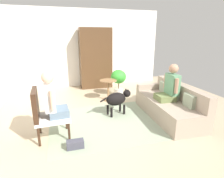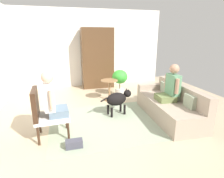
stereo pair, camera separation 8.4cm
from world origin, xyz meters
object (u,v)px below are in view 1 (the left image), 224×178
Objects in this scene: dog at (117,99)px; couch at (169,105)px; round_end_table at (108,88)px; person_on_armchair at (52,98)px; handbag at (75,144)px; armoire_cabinet at (95,58)px; armchair at (44,112)px; potted_plant at (119,79)px; person_on_couch at (170,86)px.

couch is at bearing -20.79° from dog.
round_end_table is at bearing 86.86° from dog.
couch is 1.89m from round_end_table.
person_on_armchair reaches higher than round_end_table.
person_on_armchair is 2.91× the size of handbag.
couch reaches higher than dog.
armchair is at bearing -116.13° from armoire_cabinet.
potted_plant is at bearing 110.22° from couch.
dog is 2.78× the size of handbag.
person_on_armchair is 1.05× the size of dog.
person_on_armchair is 1.02× the size of potted_plant.
dog is at bearing 157.59° from person_on_couch.
potted_plant is at bearing 37.63° from round_end_table.
armchair reaches higher than dog.
dog is at bearing -93.14° from round_end_table.
potted_plant is 3.10m from handbag.
potted_plant is at bearing 57.59° from handbag.
round_end_table is 0.57m from potted_plant.
armoire_cabinet is 7.30× the size of handbag.
potted_plant is (1.98, 2.09, -0.25)m from person_on_armchair.
round_end_table is 0.29× the size of armoire_cabinet.
person_on_armchair is at bearing 123.98° from handbag.
couch is at bearing 4.90° from person_on_armchair.
armchair is at bearing 135.48° from handbag.
round_end_table is 0.75× the size of dog.
armchair is 1.15× the size of person_on_couch.
armchair is (-2.82, -0.24, 0.26)m from couch.
handbag is (-1.21, -2.25, -0.31)m from round_end_table.
handbag is (-1.15, -3.84, -1.02)m from armoire_cabinet.
dog is at bearing 24.49° from person_on_armchair.
dog is 1.67m from handbag.
couch is 6.95× the size of handbag.
dog is 2.75m from armoire_cabinet.
potted_plant is (0.49, 1.41, 0.14)m from dog.
handbag is (0.34, -0.50, -0.72)m from person_on_armchair.
round_end_table is 2.09× the size of handbag.
armoire_cabinet reaches higher than person_on_couch.
person_on_armchair is at bearing -131.35° from round_end_table.
person_on_armchair reaches higher than dog.
couch is 2.45m from handbag.
armoire_cabinet is (1.64, 3.35, 0.54)m from armchair.
person_on_armchair is at bearing -175.52° from person_on_couch.
dog is at bearing 45.64° from handbag.
couch is 0.95× the size of armoire_cabinet.
person_on_couch reaches higher than potted_plant.
couch is 2.42× the size of person_on_couch.
person_on_couch is 2.49m from handbag.
armoire_cabinet is at bearing 111.48° from potted_plant.
potted_plant is at bearing 44.45° from armchair.
person_on_armchair is (0.16, 0.01, 0.24)m from armchair.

